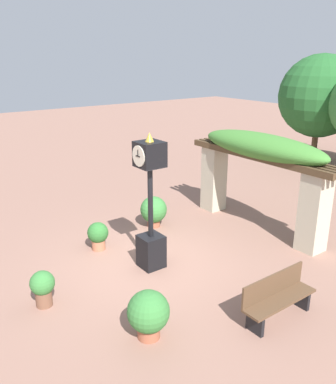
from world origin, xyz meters
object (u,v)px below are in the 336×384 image
pedestal_clock (150,208)px  potted_plant_near_left (148,313)px  park_bench (277,297)px  potted_plant_near_right (154,210)px  potted_plant_far_left (98,235)px  potted_plant_far_right (43,286)px

pedestal_clock → potted_plant_near_left: 2.78m
park_bench → potted_plant_near_right: bearing=83.2°
potted_plant_near_right → park_bench: size_ratio=0.55×
park_bench → potted_plant_near_left: bearing=156.9°
potted_plant_near_left → potted_plant_far_left: size_ratio=1.24×
pedestal_clock → potted_plant_near_right: size_ratio=3.52×
pedestal_clock → potted_plant_near_right: bearing=144.0°
potted_plant_near_left → potted_plant_near_right: size_ratio=1.00×
potted_plant_far_right → park_bench: size_ratio=0.45×
potted_plant_far_left → potted_plant_far_right: (1.61, -2.06, 0.02)m
potted_plant_near_right → potted_plant_far_left: bearing=-79.5°
potted_plant_far_right → park_bench: park_bench is taller
pedestal_clock → potted_plant_near_right: pedestal_clock is taller
potted_plant_far_left → potted_plant_far_right: size_ratio=0.97×
potted_plant_near_left → potted_plant_far_left: 3.80m
pedestal_clock → potted_plant_near_right: (-1.94, 1.41, -1.00)m
potted_plant_near_right → park_bench: bearing=-6.8°
potted_plant_near_left → park_bench: size_ratio=0.55×
pedestal_clock → park_bench: pedestal_clock is taller
potted_plant_far_right → park_bench: 4.62m
pedestal_clock → potted_plant_far_left: size_ratio=4.38×
pedestal_clock → potted_plant_near_left: size_ratio=3.53×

